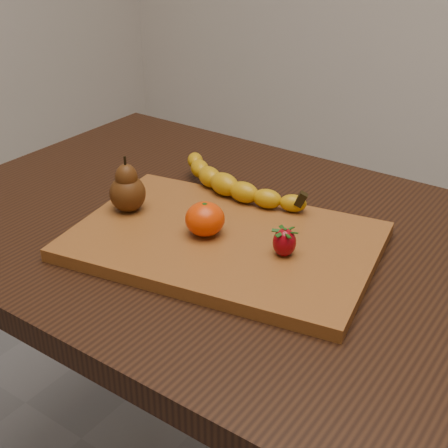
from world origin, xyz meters
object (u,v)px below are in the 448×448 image
Objects in this scene: pear at (127,184)px; mandarin at (205,219)px; table at (219,275)px; cutting_board at (224,241)px.

pear is 1.52× the size of mandarin.
mandarin is at bearing -72.40° from table.
cutting_board is 4.93× the size of pear.
cutting_board is at bearing 23.98° from mandarin.
pear reaches higher than table.
pear reaches higher than cutting_board.
table is 2.22× the size of cutting_board.
cutting_board is 0.05m from mandarin.
pear is (-0.13, -0.07, 0.16)m from table.
pear is (-0.18, -0.02, 0.06)m from cutting_board.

